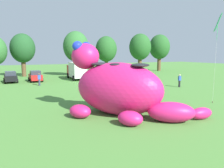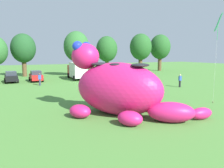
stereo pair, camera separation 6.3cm
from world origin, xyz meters
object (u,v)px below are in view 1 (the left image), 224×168
(car_red, at_px, (35,76))
(spectator_wandering, at_px, (138,76))
(spectator_near_inflatable, at_px, (106,77))
(giant_inflatable_creature, at_px, (118,88))
(spectator_mid_field, at_px, (180,81))
(box_truck, at_px, (76,70))
(tethered_flying_kite, at_px, (218,24))
(car_black, at_px, (10,77))
(spectator_by_cars, at_px, (39,79))

(car_red, xyz_separation_m, spectator_wandering, (15.04, -6.94, -0.01))
(spectator_near_inflatable, height_order, spectator_wandering, same)
(giant_inflatable_creature, relative_size, spectator_mid_field, 5.34)
(giant_inflatable_creature, height_order, spectator_near_inflatable, giant_inflatable_creature)
(box_truck, relative_size, tethered_flying_kite, 0.83)
(spectator_wandering, relative_size, tethered_flying_kite, 0.22)
(car_black, bearing_deg, box_truck, -2.56)
(spectator_by_cars, bearing_deg, spectator_near_inflatable, -9.73)
(box_truck, bearing_deg, car_black, 177.44)
(giant_inflatable_creature, bearing_deg, car_black, 106.43)
(car_black, relative_size, spectator_mid_field, 2.44)
(spectator_mid_field, distance_m, spectator_by_cars, 19.26)
(box_truck, distance_m, spectator_by_cars, 8.48)
(giant_inflatable_creature, bearing_deg, car_red, 97.97)
(spectator_by_cars, bearing_deg, box_truck, 35.51)
(giant_inflatable_creature, height_order, car_red, giant_inflatable_creature)
(car_red, bearing_deg, spectator_near_inflatable, -34.87)
(box_truck, bearing_deg, spectator_near_inflatable, -67.86)
(box_truck, height_order, spectator_near_inflatable, box_truck)
(car_red, bearing_deg, spectator_mid_field, -41.64)
(spectator_wandering, height_order, tethered_flying_kite, tethered_flying_kite)
(giant_inflatable_creature, distance_m, spectator_mid_field, 15.59)
(spectator_by_cars, height_order, spectator_wandering, same)
(giant_inflatable_creature, bearing_deg, tethered_flying_kite, -3.35)
(giant_inflatable_creature, height_order, tethered_flying_kite, tethered_flying_kite)
(car_red, relative_size, spectator_by_cars, 2.41)
(car_black, relative_size, spectator_by_cars, 2.44)
(car_red, bearing_deg, spectator_wandering, -24.76)
(giant_inflatable_creature, distance_m, car_red, 22.87)
(car_black, height_order, spectator_wandering, car_black)
(car_red, bearing_deg, car_black, 173.58)
(box_truck, height_order, spectator_wandering, box_truck)
(giant_inflatable_creature, xyz_separation_m, box_truck, (3.65, 22.56, -0.37))
(spectator_near_inflatable, xyz_separation_m, spectator_by_cars, (-9.54, 1.64, 0.00))
(car_red, height_order, spectator_mid_field, car_red)
(spectator_near_inflatable, relative_size, tethered_flying_kite, 0.22)
(spectator_near_inflatable, relative_size, spectator_mid_field, 1.00)
(spectator_near_inflatable, xyz_separation_m, spectator_wandering, (5.56, -0.33, 0.00))
(car_black, height_order, spectator_by_cars, car_black)
(giant_inflatable_creature, bearing_deg, spectator_wandering, 52.88)
(spectator_mid_field, bearing_deg, spectator_wandering, 100.99)
(car_red, xyz_separation_m, spectator_by_cars, (-0.07, -4.97, -0.01))
(spectator_near_inflatable, bearing_deg, tethered_flying_kite, -79.46)
(box_truck, height_order, spectator_by_cars, box_truck)
(car_black, distance_m, spectator_near_inflatable, 14.86)
(box_truck, relative_size, spectator_wandering, 3.80)
(car_black, xyz_separation_m, car_red, (3.63, -0.41, 0.00))
(tethered_flying_kite, bearing_deg, spectator_mid_field, 64.75)
(spectator_mid_field, height_order, spectator_wandering, same)
(spectator_by_cars, bearing_deg, spectator_wandering, -7.43)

